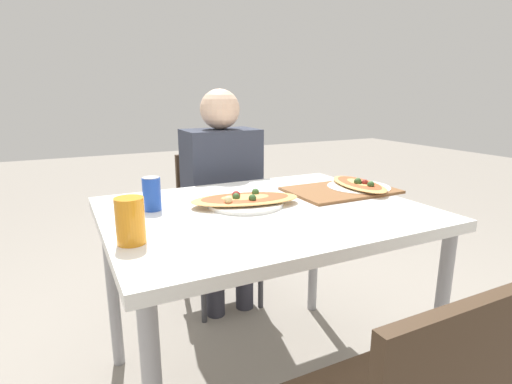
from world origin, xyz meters
TOP-DOWN VIEW (x-y plane):
  - ground_plane at (0.00, 0.00)m, footprint 14.00×14.00m
  - dining_table at (0.00, 0.00)m, footprint 1.16×0.93m
  - chair_far_seated at (0.10, 0.79)m, footprint 0.40×0.40m
  - person_seated at (0.10, 0.68)m, footprint 0.39×0.27m
  - pizza_main at (-0.05, 0.07)m, footprint 0.45×0.29m
  - soda_can at (-0.38, 0.16)m, footprint 0.07×0.07m
  - drink_glass at (-0.51, -0.15)m, footprint 0.08×0.08m
  - serving_tray at (0.42, 0.08)m, footprint 0.46×0.31m
  - pizza_second at (0.52, 0.07)m, footprint 0.28×0.38m

SIDE VIEW (x-z plane):
  - ground_plane at x=0.00m, z-range 0.00..0.00m
  - chair_far_seated at x=0.10m, z-range 0.07..0.92m
  - dining_table at x=0.00m, z-range 0.31..1.08m
  - person_seated at x=0.10m, z-range 0.11..1.33m
  - serving_tray at x=0.42m, z-range 0.77..0.79m
  - pizza_second at x=0.52m, z-range 0.76..0.82m
  - pizza_main at x=-0.05m, z-range 0.77..0.82m
  - soda_can at x=-0.38m, z-range 0.77..0.90m
  - drink_glass at x=-0.51m, z-range 0.77..0.91m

